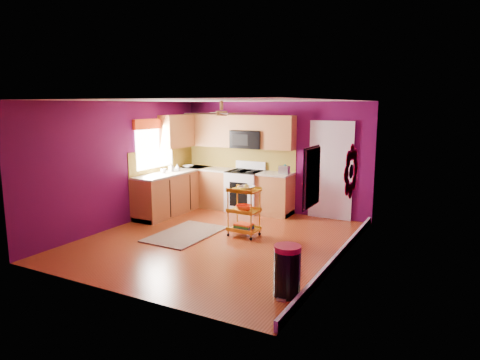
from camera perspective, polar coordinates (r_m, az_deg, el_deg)
The scene contains 18 objects.
ground at distance 7.85m, azimuth -3.10°, elevation -8.03°, with size 5.00×5.00×0.00m, color maroon.
room_envelope at distance 7.50m, azimuth -3.04°, elevation 3.89°, with size 4.54×5.04×2.52m.
lower_cabinets at distance 9.92m, azimuth -4.34°, elevation -1.62°, with size 2.81×2.31×0.94m.
electric_range at distance 9.83m, azimuth 0.69°, elevation -1.42°, with size 0.76×0.66×1.13m.
upper_cabinetry at distance 9.99m, azimuth -2.84°, elevation 6.38°, with size 2.80×2.30×1.26m.
left_window at distance 9.64m, azimuth -11.31°, elevation 5.69°, with size 0.08×1.35×1.08m.
panel_door at distance 9.31m, azimuth 12.00°, elevation 1.11°, with size 0.95×0.11×2.15m.
right_wall_art at distance 6.34m, azimuth 12.62°, elevation 0.82°, with size 0.04×2.74×1.04m.
ceiling_fan at distance 7.64m, azimuth -2.47°, elevation 8.95°, with size 1.01×1.01×0.26m.
shag_rug at distance 8.23m, azimuth -7.26°, elevation -7.15°, with size 0.97×1.58×0.02m, color black.
rolling_cart at distance 7.96m, azimuth 0.58°, elevation -3.95°, with size 0.56×0.42×0.99m.
trash_can at distance 5.62m, azimuth 6.30°, elevation -11.94°, with size 0.37×0.39×0.67m.
teal_kettle at distance 9.40m, azimuth 6.03°, elevation 1.35°, with size 0.18×0.18×0.21m.
toaster at distance 9.35m, azimuth 5.91°, elevation 1.35°, with size 0.22×0.15×0.18m, color beige.
soap_bottle_a at distance 9.76m, azimuth -9.19°, elevation 1.68°, with size 0.09×0.09×0.19m, color #EA3F72.
soap_bottle_b at distance 9.80m, azimuth -8.37°, elevation 1.64°, with size 0.13×0.13×0.16m, color white.
counter_dish at distance 10.35m, azimuth -6.89°, elevation 1.83°, with size 0.24×0.24×0.06m, color white.
counter_cup at distance 9.57m, azimuth -10.16°, elevation 1.20°, with size 0.13×0.13×0.10m, color white.
Camera 1 is at (3.89, -6.38, 2.43)m, focal length 32.00 mm.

